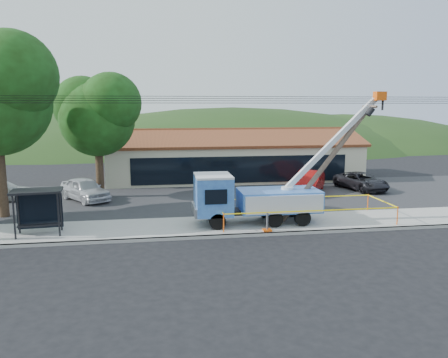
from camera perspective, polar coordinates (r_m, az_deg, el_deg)
ground at (r=20.40m, az=-0.13°, el=-9.42°), size 120.00×120.00×0.00m
curb at (r=22.36m, az=-0.95°, el=-7.51°), size 60.00×0.25×0.15m
sidewalk at (r=24.17m, az=-1.58°, el=-6.20°), size 60.00×4.00×0.15m
parking_lot at (r=31.90m, az=-3.40°, el=-2.39°), size 60.00×12.00×0.10m
strip_mall at (r=39.95m, az=1.20°, el=2.70°), size 22.50×8.53×4.67m
tree_lot at (r=32.34m, az=-16.27°, el=8.42°), size 6.30×5.60×8.94m
hill_west at (r=75.35m, az=-18.07°, el=4.01°), size 78.40×56.00×28.00m
hill_center at (r=75.49m, az=1.06°, el=4.49°), size 89.60×64.00×32.00m
hill_east at (r=81.33m, az=15.12°, el=4.53°), size 72.80×52.00×26.00m
utility_truck at (r=24.31m, az=3.90°, el=-2.37°), size 10.72×3.76×7.27m
leaning_pole at (r=25.43m, az=14.21°, el=3.36°), size 5.62×1.63×7.19m
bus_shelter at (r=24.06m, az=-23.14°, el=-2.70°), size 2.57×1.74×2.33m
caution_tape at (r=25.39m, az=10.26°, el=-3.68°), size 9.76×3.50×1.01m
car_silver at (r=32.11m, az=-17.63°, el=-2.84°), size 4.24×4.87×1.59m
car_red at (r=34.29m, az=11.04°, el=-1.79°), size 3.88×5.09×1.61m
car_white at (r=34.24m, az=-26.98°, el=-2.68°), size 4.75×1.95×1.38m
car_dark at (r=36.15m, az=17.42°, el=-1.48°), size 3.30×5.24×1.35m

